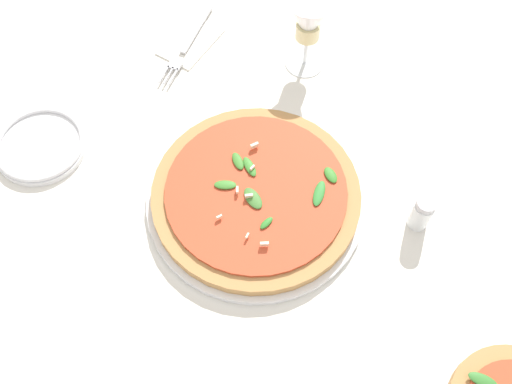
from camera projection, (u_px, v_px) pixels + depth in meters
name	position (u px, v px, depth m)	size (l,w,h in m)	color
ground_plane	(275.00, 203.00, 0.96)	(6.00, 6.00, 0.00)	silver
pizza_arugula_main	(256.00, 196.00, 0.95)	(0.35, 0.35, 0.05)	white
wine_glass	(309.00, 23.00, 1.02)	(0.08, 0.08, 0.15)	white
napkin	(190.00, 41.00, 1.13)	(0.14, 0.11, 0.01)	silver
fork	(188.00, 42.00, 1.12)	(0.20, 0.11, 0.00)	silver
side_plate_white	(40.00, 146.00, 1.01)	(0.15, 0.15, 0.02)	white
shaker_pepper	(422.00, 213.00, 0.91)	(0.03, 0.03, 0.07)	silver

